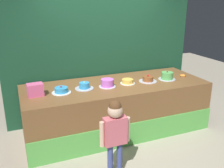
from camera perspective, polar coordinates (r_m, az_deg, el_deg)
The scene contains 12 objects.
ground_plane at distance 4.34m, azimuth 4.08°, elevation -13.62°, with size 12.00×12.00×0.00m, color #ADA38E.
stage_platform at distance 4.61m, azimuth 0.95°, elevation -5.31°, with size 3.26×1.22×0.89m.
curtain_backdrop at distance 4.96m, azimuth -2.20°, elevation 8.13°, with size 3.79×0.08×2.83m, color #19472D.
child_figure at distance 3.33m, azimuth 0.69°, elevation -10.02°, with size 0.43×0.20×1.11m.
pink_box at distance 4.05m, azimuth -16.99°, elevation -1.28°, with size 0.24×0.17×0.20m, color #E85F96.
donut at distance 5.09m, azimuth 15.72°, elevation 1.85°, with size 0.11×0.11×0.03m, color orange.
cake_far_left at distance 4.10m, azimuth -11.41°, elevation -1.42°, with size 0.31×0.31×0.12m.
cake_left at distance 4.23m, azimuth -6.31°, elevation -0.48°, with size 0.31×0.31×0.14m.
cake_center_left at distance 4.30m, azimuth -1.07°, elevation 0.20°, with size 0.29×0.29×0.13m.
cake_center_right at distance 4.48m, azimuth 3.55°, elevation 0.56°, with size 0.26×0.26×0.08m.
cake_right at distance 4.63m, azimuth 8.13°, elevation 1.08°, with size 0.33×0.33×0.13m.
cake_far_right at distance 4.81m, azimuth 12.36°, elevation 1.78°, with size 0.32×0.32×0.17m.
Camera 1 is at (-1.66, -3.29, 2.30)m, focal length 40.38 mm.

